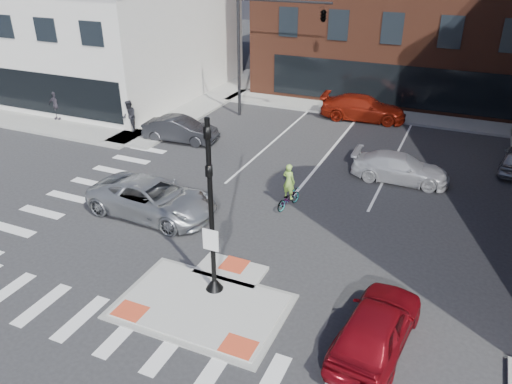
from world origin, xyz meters
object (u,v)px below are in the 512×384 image
at_px(pedestrian_a, 130,116).
at_px(bg_car_dark, 180,130).
at_px(cyclist, 288,193).
at_px(pedestrian_b, 56,105).
at_px(bg_car_red, 363,108).
at_px(red_sedan, 376,326).
at_px(white_pickup, 400,168).
at_px(silver_suv, 153,198).

bearing_deg(pedestrian_a, bg_car_dark, 36.49).
distance_m(cyclist, pedestrian_b, 18.63).
relative_size(bg_car_red, pedestrian_b, 2.98).
distance_m(red_sedan, white_pickup, 11.86).
xyz_separation_m(pedestrian_a, pedestrian_b, (-5.79, 0.00, -0.04)).
bearing_deg(bg_car_red, bg_car_dark, 128.22).
relative_size(cyclist, pedestrian_a, 1.08).
height_order(white_pickup, cyclist, cyclist).
distance_m(silver_suv, pedestrian_a, 10.70).
bearing_deg(silver_suv, white_pickup, -47.08).
relative_size(red_sedan, pedestrian_a, 2.33).
distance_m(silver_suv, cyclist, 5.86).
distance_m(white_pickup, pedestrian_a, 16.18).
distance_m(bg_car_dark, cyclist, 10.04).
distance_m(pedestrian_a, pedestrian_b, 5.79).
bearing_deg(silver_suv, bg_car_red, -15.44).
relative_size(white_pickup, pedestrian_b, 2.53).
bearing_deg(red_sedan, cyclist, -46.61).
bearing_deg(pedestrian_b, white_pickup, -9.98).
distance_m(red_sedan, cyclist, 8.78).
bearing_deg(cyclist, red_sedan, 141.21).
relative_size(white_pickup, pedestrian_a, 2.44).
xyz_separation_m(bg_car_red, pedestrian_a, (-12.35, -8.39, 0.31)).
bearing_deg(silver_suv, bg_car_dark, 26.38).
distance_m(bg_car_red, pedestrian_b, 19.99).
relative_size(pedestrian_a, pedestrian_b, 1.04).
height_order(red_sedan, white_pickup, red_sedan).
relative_size(silver_suv, bg_car_dark, 1.29).
bearing_deg(white_pickup, pedestrian_b, 88.17).
bearing_deg(pedestrian_a, white_pickup, 34.20).
bearing_deg(bg_car_red, pedestrian_b, 109.88).
bearing_deg(pedestrian_b, silver_suv, -41.18).
bearing_deg(red_sedan, bg_car_red, -69.70).
height_order(bg_car_red, pedestrian_a, pedestrian_a).
bearing_deg(white_pickup, cyclist, 138.70).
relative_size(silver_suv, pedestrian_b, 3.07).
distance_m(white_pickup, bg_car_red, 9.42).
height_order(white_pickup, pedestrian_b, pedestrian_b).
bearing_deg(pedestrian_a, bg_car_red, 69.15).
relative_size(silver_suv, cyclist, 2.73).
distance_m(white_pickup, bg_car_dark, 12.68).
xyz_separation_m(bg_car_dark, bg_car_red, (8.85, 8.30, 0.08)).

